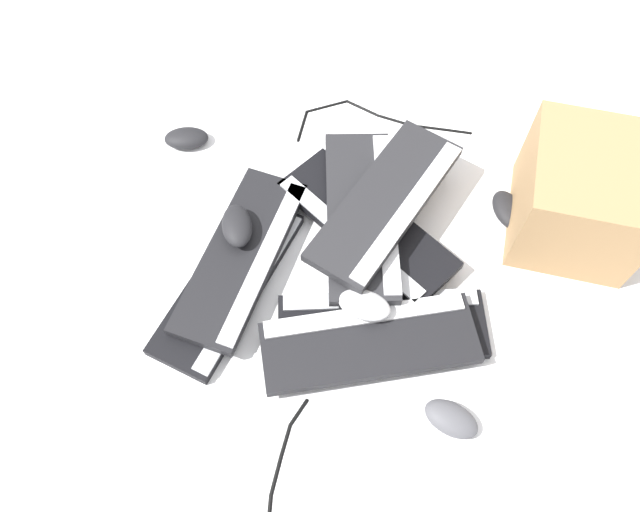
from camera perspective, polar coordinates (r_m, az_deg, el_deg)
name	(u,v)px	position (r m, az deg, el deg)	size (l,w,h in m)	color
ground_plane	(348,282)	(1.39, 2.56, -2.43)	(3.20, 3.20, 0.00)	white
keyboard_0	(382,325)	(1.34, 5.68, -6.31)	(0.33, 0.46, 0.03)	black
keyboard_1	(359,232)	(1.44, 3.55, 2.20)	(0.46, 0.25, 0.03)	black
keyboard_2	(230,282)	(1.39, -8.26, -2.41)	(0.38, 0.44, 0.03)	black
keyboard_3	(366,225)	(1.42, 4.21, 2.84)	(0.46, 0.27, 0.03)	black
keyboard_4	(242,256)	(1.38, -7.13, 0.01)	(0.41, 0.43, 0.03)	black
keyboard_5	(369,342)	(1.29, 4.50, -7.81)	(0.28, 0.46, 0.03)	black
keyboard_6	(362,214)	(1.40, 3.87, 3.88)	(0.46, 0.33, 0.03)	#232326
keyboard_7	(387,202)	(1.38, 6.12, 4.93)	(0.34, 0.46, 0.03)	#232326
mouse_0	(186,138)	(1.63, -12.11, 10.49)	(0.11, 0.07, 0.04)	black
mouse_1	(364,305)	(1.28, 4.08, -4.49)	(0.11, 0.07, 0.04)	silver
mouse_2	(237,226)	(1.38, -7.60, 2.74)	(0.11, 0.07, 0.04)	black
mouse_3	(451,419)	(1.29, 11.91, -14.36)	(0.11, 0.07, 0.04)	#4C4C51
mouse_4	(508,210)	(1.53, 16.84, 4.05)	(0.11, 0.07, 0.04)	black
cable_0	(372,118)	(1.66, 4.78, 12.43)	(0.27, 0.41, 0.01)	black
cardboard_box	(581,196)	(1.48, 22.78, 5.10)	(0.29, 0.26, 0.23)	#9E774C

